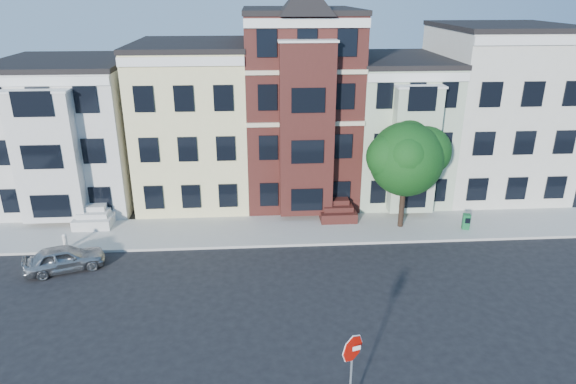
{
  "coord_description": "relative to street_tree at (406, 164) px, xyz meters",
  "views": [
    {
      "loc": [
        -3.03,
        -19.39,
        13.32
      ],
      "look_at": [
        -1.48,
        3.7,
        4.2
      ],
      "focal_mm": 32.0,
      "sensor_mm": 36.0,
      "label": 1
    }
  ],
  "objects": [
    {
      "name": "fire_hydrant",
      "position": [
        -19.02,
        -1.67,
        -3.56
      ],
      "size": [
        0.31,
        0.31,
        0.71
      ],
      "primitive_type": "cylinder",
      "rotation": [
        0.0,
        0.0,
        0.27
      ],
      "color": "beige",
      "rests_on": "far_sidewalk"
    },
    {
      "name": "street_tree",
      "position": [
        0.0,
        0.0,
        0.0
      ],
      "size": [
        7.59,
        7.59,
        7.83
      ],
      "primitive_type": null,
      "rotation": [
        0.0,
        0.0,
        -0.14
      ],
      "color": "#135013",
      "rests_on": "far_sidewalk"
    },
    {
      "name": "house_brown",
      "position": [
        -5.55,
        6.53,
        1.93
      ],
      "size": [
        7.0,
        9.0,
        12.0
      ],
      "primitive_type": "cube",
      "color": "#3C1713",
      "rests_on": "ground"
    },
    {
      "name": "house_white",
      "position": [
        -20.55,
        6.53,
        0.43
      ],
      "size": [
        8.0,
        9.0,
        9.0
      ],
      "primitive_type": "cube",
      "color": "beige",
      "rests_on": "ground"
    },
    {
      "name": "parked_car",
      "position": [
        -18.39,
        -3.7,
        -3.4
      ],
      "size": [
        4.18,
        2.76,
        1.32
      ],
      "primitive_type": "imported",
      "rotation": [
        0.0,
        0.0,
        1.91
      ],
      "color": "gray",
      "rests_on": "ground"
    },
    {
      "name": "house_green",
      "position": [
        0.95,
        6.53,
        0.43
      ],
      "size": [
        6.0,
        9.0,
        9.0
      ],
      "primitive_type": "cube",
      "color": "#A6B799",
      "rests_on": "ground"
    },
    {
      "name": "house_cream",
      "position": [
        7.95,
        6.53,
        1.43
      ],
      "size": [
        8.0,
        9.0,
        11.0
      ],
      "primitive_type": "cube",
      "color": "beige",
      "rests_on": "ground"
    },
    {
      "name": "far_sidewalk",
      "position": [
        -5.55,
        0.03,
        -3.99
      ],
      "size": [
        60.0,
        4.0,
        0.15
      ],
      "primitive_type": "cube",
      "color": "#9E9B93",
      "rests_on": "ground"
    },
    {
      "name": "house_yellow",
      "position": [
        -12.55,
        6.53,
        0.93
      ],
      "size": [
        7.0,
        9.0,
        10.0
      ],
      "primitive_type": "cube",
      "color": "beige",
      "rests_on": "ground"
    },
    {
      "name": "ground",
      "position": [
        -5.55,
        -7.97,
        -4.07
      ],
      "size": [
        120.0,
        120.0,
        0.0
      ],
      "primitive_type": "plane",
      "color": "black"
    },
    {
      "name": "newspaper_box",
      "position": [
        3.75,
        -0.63,
        -3.45
      ],
      "size": [
        0.49,
        0.46,
        0.92
      ],
      "primitive_type": "cube",
      "rotation": [
        0.0,
        0.0,
        -0.23
      ],
      "color": "#146131",
      "rests_on": "far_sidewalk"
    },
    {
      "name": "stop_sign",
      "position": [
        -5.66,
        -14.27,
        -2.16
      ],
      "size": [
        0.96,
        0.41,
        3.52
      ],
      "primitive_type": null,
      "rotation": [
        0.0,
        0.0,
        0.29
      ],
      "color": "#BE0900",
      "rests_on": "near_sidewalk"
    }
  ]
}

